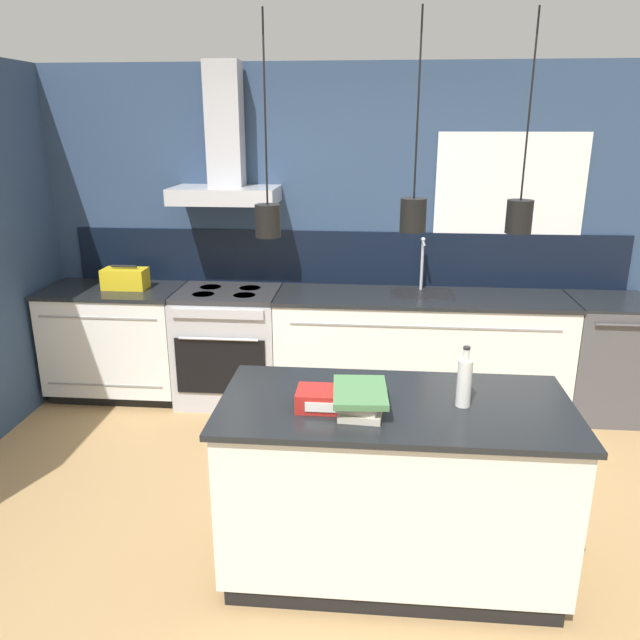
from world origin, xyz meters
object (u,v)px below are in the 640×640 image
red_supply_box (323,399)px  yellow_toolbox (125,279)px  dishwasher (604,357)px  bottle_on_island (464,382)px  oven_range (230,346)px  book_stack (361,399)px

red_supply_box → yellow_toolbox: (-1.74, 2.01, 0.04)m
dishwasher → bottle_on_island: 2.42m
oven_range → dishwasher: (2.91, 0.00, 0.00)m
oven_range → red_supply_box: 2.26m
dishwasher → yellow_toolbox: yellow_toolbox is taller
oven_range → red_supply_box: size_ratio=3.80×
oven_range → dishwasher: 2.91m
bottle_on_island → book_stack: (-0.47, -0.09, -0.07)m
book_stack → bottle_on_island: bearing=11.0°
oven_range → bottle_on_island: bottle_on_island is taller
book_stack → red_supply_box: bearing=176.9°
book_stack → yellow_toolbox: (-1.91, 2.02, 0.02)m
oven_range → bottle_on_island: (1.57, -1.92, 0.58)m
oven_range → bottle_on_island: size_ratio=3.11×
oven_range → book_stack: (1.10, -2.01, 0.51)m
book_stack → red_supply_box: 0.18m
bottle_on_island → red_supply_box: 0.66m
bottle_on_island → red_supply_box: size_ratio=1.22×
dishwasher → book_stack: book_stack is taller
dishwasher → book_stack: size_ratio=2.59×
oven_range → red_supply_box: bearing=-65.3°
oven_range → red_supply_box: (0.92, -2.00, 0.50)m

